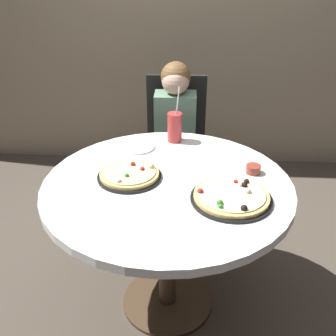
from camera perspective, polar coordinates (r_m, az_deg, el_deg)
name	(u,v)px	position (r m, az deg, el deg)	size (l,w,h in m)	color
ground_plane	(167,301)	(2.34, -0.07, -18.05)	(8.00, 8.00, 0.00)	#4C4238
dining_table	(167,202)	(1.92, -0.09, -4.80)	(1.14, 1.14, 0.75)	white
chair_wooden	(176,139)	(2.81, 1.05, 4.04)	(0.40, 0.40, 0.95)	black
diner_child	(175,157)	(2.67, 0.91, 1.50)	(0.26, 0.41, 1.08)	#3F4766
pizza_veggie	(231,197)	(1.76, 8.81, -3.96)	(0.35, 0.35, 0.05)	black
pizza_cheese	(130,174)	(1.91, -5.33, -0.89)	(0.30, 0.30, 0.05)	black
soda_cup	(175,127)	(2.23, 0.94, 5.69)	(0.08, 0.08, 0.31)	#B73333
sauce_bowl	(253,169)	(1.98, 11.76, -0.16)	(0.07, 0.07, 0.04)	brown
plate_small	(138,147)	(2.19, -4.20, 2.94)	(0.18, 0.18, 0.01)	white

